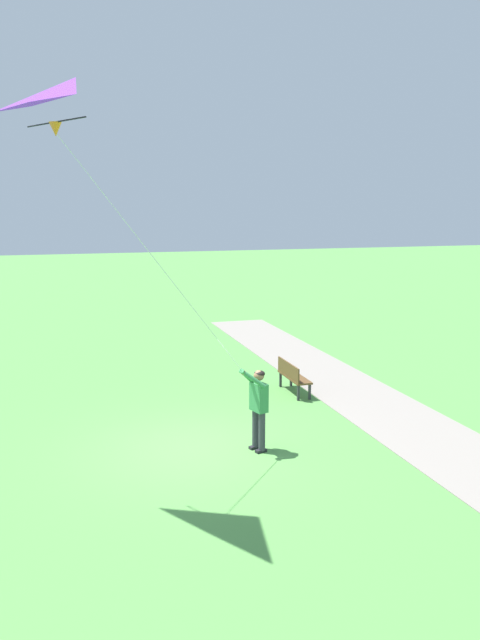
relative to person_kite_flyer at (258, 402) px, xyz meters
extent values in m
plane|color=#569947|center=(1.29, -0.51, -1.05)|extent=(120.00, 120.00, 0.00)
cube|color=gray|center=(-3.84, 1.49, -1.04)|extent=(3.17, 32.05, 0.02)
cube|color=#232328|center=(-0.03, 0.12, -1.02)|extent=(0.26, 0.17, 0.06)
cylinder|color=#383842|center=(-0.05, 0.11, -0.60)|extent=(0.14, 0.14, 0.82)
cube|color=#232328|center=(0.03, -0.12, -1.02)|extent=(0.26, 0.17, 0.06)
cylinder|color=#383842|center=(0.01, -0.12, -0.60)|extent=(0.14, 0.14, 0.82)
cube|color=#38894C|center=(-0.02, -0.01, 0.11)|extent=(0.31, 0.44, 0.60)
sphere|color=#996B4C|center=(-0.02, -0.01, 0.57)|extent=(0.22, 0.22, 0.22)
ellipsoid|color=black|center=(-0.04, -0.01, 0.61)|extent=(0.27, 0.27, 0.13)
cylinder|color=#38894C|center=(0.17, 0.13, 0.56)|extent=(0.56, 0.23, 0.43)
cylinder|color=#38894C|center=(0.21, -0.04, 0.56)|extent=(0.47, 0.45, 0.43)
sphere|color=#996B4C|center=(0.35, 0.09, 0.69)|extent=(0.10, 0.10, 0.10)
pyramid|color=purple|center=(3.42, 0.76, 5.54)|extent=(1.62, 1.97, 0.56)
cone|color=orange|center=(3.79, 0.96, 5.19)|extent=(0.27, 0.27, 0.22)
cylinder|color=black|center=(3.79, 0.96, 5.30)|extent=(0.85, 1.48, 0.02)
cylinder|color=silver|center=(2.07, 0.52, 2.91)|extent=(3.45, 0.89, 4.45)
cube|color=brown|center=(-2.36, -3.54, -0.60)|extent=(0.48, 1.51, 0.05)
cube|color=brown|center=(-2.17, -3.55, -0.37)|extent=(0.08, 1.50, 0.40)
cube|color=#2D2D33|center=(-2.53, -4.21, -0.82)|extent=(0.06, 0.06, 0.45)
cube|color=#2D2D33|center=(-2.21, -4.22, -0.82)|extent=(0.06, 0.06, 0.45)
cube|color=#2D2D33|center=(-2.50, -2.87, -0.82)|extent=(0.06, 0.06, 0.45)
cube|color=#2D2D33|center=(-2.18, -2.88, -0.82)|extent=(0.06, 0.06, 0.45)
camera|label=1|loc=(4.17, 11.49, 3.94)|focal=34.55mm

